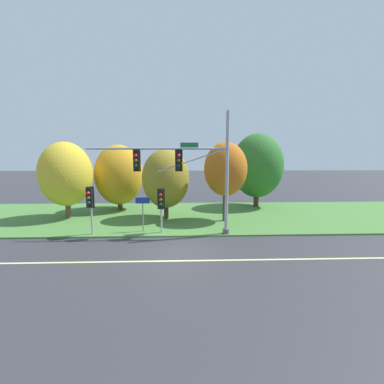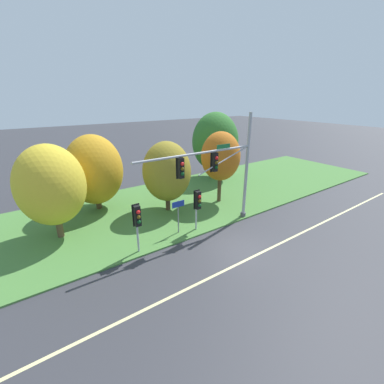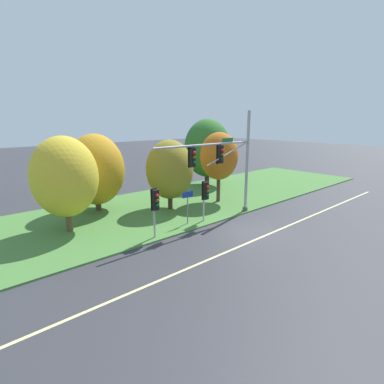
{
  "view_description": "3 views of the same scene",
  "coord_description": "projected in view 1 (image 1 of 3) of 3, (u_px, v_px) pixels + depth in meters",
  "views": [
    {
      "loc": [
        0.5,
        -13.06,
        5.01
      ],
      "look_at": [
        1.11,
        3.76,
        2.69
      ],
      "focal_mm": 24.0,
      "sensor_mm": 36.0,
      "label": 1
    },
    {
      "loc": [
        -10.18,
        -9.49,
        8.76
      ],
      "look_at": [
        -0.58,
        4.21,
        2.48
      ],
      "focal_mm": 24.0,
      "sensor_mm": 36.0,
      "label": 2
    },
    {
      "loc": [
        -14.98,
        -11.31,
        7.07
      ],
      "look_at": [
        -2.07,
        3.18,
        2.4
      ],
      "focal_mm": 28.0,
      "sensor_mm": 36.0,
      "label": 3
    }
  ],
  "objects": [
    {
      "name": "ground_plane",
      "position": [
        174.0,
        252.0,
        13.6
      ],
      "size": [
        160.0,
        160.0,
        0.0
      ],
      "primitive_type": "plane",
      "color": "#333338"
    },
    {
      "name": "tree_mid_verge",
      "position": [
        225.0,
        169.0,
        19.33
      ],
      "size": [
        3.25,
        3.25,
        6.01
      ],
      "color": "#4C3823",
      "rests_on": "grass_verge"
    },
    {
      "name": "tree_tall_centre",
      "position": [
        257.0,
        166.0,
        24.92
      ],
      "size": [
        4.94,
        4.94,
        7.13
      ],
      "color": "#423021",
      "rests_on": "grass_verge"
    },
    {
      "name": "tree_left_of_mast",
      "position": [
        119.0,
        175.0,
        23.52
      ],
      "size": [
        4.38,
        4.38,
        5.99
      ],
      "color": "#4C3823",
      "rests_on": "grass_verge"
    },
    {
      "name": "grass_verge",
      "position": [
        177.0,
        216.0,
        21.76
      ],
      "size": [
        48.0,
        11.5,
        0.1
      ],
      "primitive_type": "cube",
      "color": "#477A38",
      "rests_on": "ground"
    },
    {
      "name": "traffic_signal_mast",
      "position": [
        189.0,
        167.0,
        15.84
      ],
      "size": [
        8.79,
        0.49,
        7.67
      ],
      "color": "#9EA0A5",
      "rests_on": "grass_verge"
    },
    {
      "name": "pedestrian_signal_further_along",
      "position": [
        161.0,
        202.0,
        16.32
      ],
      "size": [
        0.46,
        0.55,
        2.89
      ],
      "color": "#9EA0A5",
      "rests_on": "grass_verge"
    },
    {
      "name": "tree_nearest_road",
      "position": [
        66.0,
        174.0,
        20.26
      ],
      "size": [
        4.05,
        4.05,
        6.07
      ],
      "color": "brown",
      "rests_on": "grass_verge"
    },
    {
      "name": "pedestrian_signal_near_kerb",
      "position": [
        90.0,
        200.0,
        15.9
      ],
      "size": [
        0.46,
        0.55,
        3.07
      ],
      "color": "#9EA0A5",
      "rests_on": "grass_verge"
    },
    {
      "name": "route_sign_post",
      "position": [
        143.0,
        208.0,
        16.81
      ],
      "size": [
        0.92,
        0.08,
        2.32
      ],
      "color": "slate",
      "rests_on": "grass_verge"
    },
    {
      "name": "lane_stripe",
      "position": [
        173.0,
        261.0,
        12.41
      ],
      "size": [
        36.0,
        0.16,
        0.01
      ],
      "primitive_type": "cube",
      "color": "beige",
      "rests_on": "ground"
    },
    {
      "name": "tree_behind_signpost",
      "position": [
        166.0,
        179.0,
        20.23
      ],
      "size": [
        3.73,
        3.73,
        5.53
      ],
      "color": "#423021",
      "rests_on": "grass_verge"
    }
  ]
}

